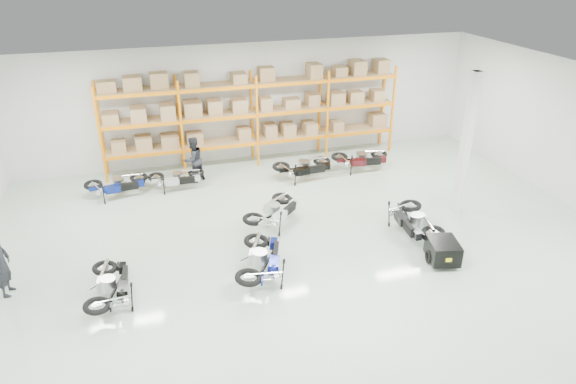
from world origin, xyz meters
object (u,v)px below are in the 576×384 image
object	(u,v)px
moto_back_c	(304,164)
person_left	(2,265)
moto_back_a	(117,181)
person_back	(193,160)
moto_touring_right	(414,216)
trailer	(443,251)
moto_silver_left	(275,207)
moto_back_d	(361,155)
moto_blue_centre	(262,255)
moto_black_far_left	(110,281)
moto_back_b	(176,175)

from	to	relation	value
moto_back_c	person_left	distance (m)	10.15
moto_back_a	person_back	xyz separation A→B (m)	(2.65, 0.50, 0.28)
person_left	moto_touring_right	bearing A→B (deg)	-83.69
trailer	person_back	world-z (taller)	person_back
moto_silver_left	moto_back_d	size ratio (longest dim) A/B	1.01
moto_touring_right	person_left	distance (m)	10.93
moto_blue_centre	moto_silver_left	xyz separation A→B (m)	(1.01, 2.51, -0.03)
moto_blue_centre	moto_back_d	world-z (taller)	moto_blue_centre
moto_black_far_left	moto_back_d	world-z (taller)	moto_back_d
trailer	moto_touring_right	bearing A→B (deg)	103.63
moto_back_d	trailer	bearing A→B (deg)	-177.37
moto_back_b	person_back	size ratio (longest dim) A/B	1.01
moto_blue_centre	person_left	world-z (taller)	person_left
moto_back_d	person_left	bearing A→B (deg)	119.31
moto_blue_centre	moto_back_d	xyz separation A→B (m)	(5.27, 5.70, -0.04)
moto_back_c	moto_back_b	bearing A→B (deg)	81.27
moto_back_d	moto_black_far_left	bearing A→B (deg)	129.57
moto_back_b	moto_silver_left	bearing A→B (deg)	-141.38
moto_black_far_left	moto_blue_centre	bearing A→B (deg)	-175.01
moto_black_far_left	trailer	xyz separation A→B (m)	(8.46, -0.82, -0.17)
person_left	moto_back_b	bearing A→B (deg)	-35.07
moto_silver_left	moto_back_a	xyz separation A→B (m)	(-4.59, 3.44, -0.03)
moto_touring_right	moto_silver_left	bearing A→B (deg)	161.87
moto_silver_left	person_back	distance (m)	4.39
moto_black_far_left	person_back	world-z (taller)	person_back
moto_black_far_left	person_left	bearing A→B (deg)	-17.80
moto_black_far_left	moto_back_d	xyz separation A→B (m)	(8.97, 5.69, 0.02)
moto_silver_left	moto_back_d	xyz separation A→B (m)	(4.26, 3.18, -0.01)
moto_silver_left	person_back	xyz separation A→B (m)	(-1.93, 3.94, 0.25)
moto_blue_centre	moto_black_far_left	bearing A→B (deg)	19.58
moto_black_far_left	moto_back_d	bearing A→B (deg)	-142.52
moto_back_b	person_left	size ratio (longest dim) A/B	1.01
trailer	moto_back_b	bearing A→B (deg)	146.58
moto_black_far_left	moto_touring_right	distance (m)	8.49
moto_silver_left	moto_back_a	size ratio (longest dim) A/B	1.06
moto_back_c	person_back	size ratio (longest dim) A/B	1.16
moto_back_a	moto_back_d	distance (m)	8.85
moto_blue_centre	person_back	bearing A→B (deg)	-62.20
moto_blue_centre	trailer	bearing A→B (deg)	-170.02
moto_back_b	person_back	bearing A→B (deg)	-54.03
moto_back_b	moto_back_d	distance (m)	6.87
moto_blue_centre	moto_silver_left	world-z (taller)	moto_blue_centre
person_left	person_back	xyz separation A→B (m)	(5.25, 5.40, 0.00)
moto_blue_centre	moto_back_c	world-z (taller)	moto_blue_centre
moto_back_a	person_left	distance (m)	5.56
trailer	person_back	distance (m)	9.23
moto_back_c	person_left	bearing A→B (deg)	113.44
moto_blue_centre	moto_back_a	xyz separation A→B (m)	(-3.57, 5.96, -0.07)
trailer	moto_back_a	size ratio (longest dim) A/B	0.90
moto_blue_centre	moto_back_c	bearing A→B (deg)	-98.37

